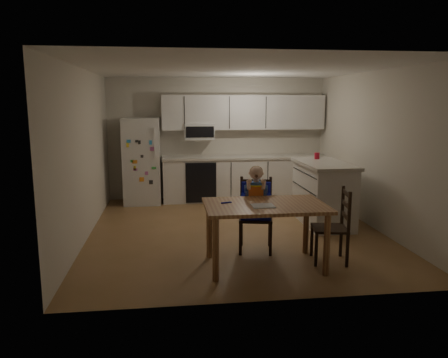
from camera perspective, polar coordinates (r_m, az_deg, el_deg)
name	(u,v)px	position (r m, az deg, el deg)	size (l,w,h in m)	color
room	(231,149)	(7.19, 0.89, 3.94)	(4.52, 5.01, 2.51)	olive
refrigerator	(142,161)	(8.85, -10.67, 2.32)	(0.72, 0.70, 1.70)	silver
kitchen_run	(243,157)	(9.04, 2.45, 2.83)	(3.37, 0.62, 2.15)	silver
kitchen_island	(323,193)	(7.43, 12.84, -1.79)	(0.74, 1.40, 1.04)	silver
red_cup	(317,156)	(7.73, 12.05, 2.98)	(0.09, 0.09, 0.11)	red
dining_table	(265,213)	(5.37, 5.39, -4.38)	(1.47, 0.95, 0.79)	brown
napkin	(263,206)	(5.23, 5.10, -3.51)	(0.27, 0.23, 0.01)	#B4B4B9
toddler_spoon	(226,203)	(5.36, 0.21, -3.10)	(0.02, 0.02, 0.12)	#171EBE
chair_booster	(256,199)	(5.95, 4.19, -2.68)	(0.52, 0.52, 1.17)	black
chair_side	(338,221)	(5.71, 14.61, -5.31)	(0.49, 0.49, 0.95)	black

